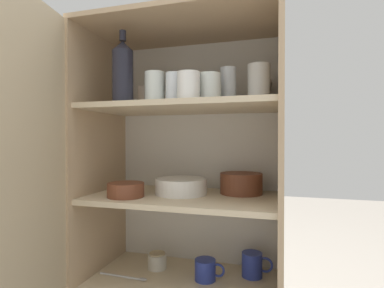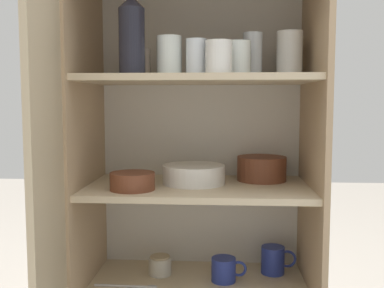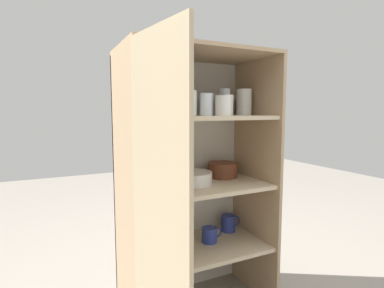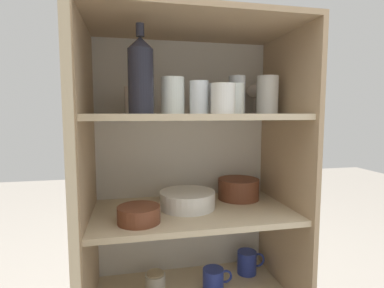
% 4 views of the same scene
% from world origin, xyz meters
% --- Properties ---
extents(cupboard_back_panel, '(0.76, 0.02, 1.32)m').
position_xyz_m(cupboard_back_panel, '(0.00, 0.41, 0.66)').
color(cupboard_back_panel, silver).
rests_on(cupboard_back_panel, ground_plane).
extents(cupboard_side_left, '(0.02, 0.43, 1.32)m').
position_xyz_m(cupboard_side_left, '(-0.37, 0.20, 0.66)').
color(cupboard_side_left, tan).
rests_on(cupboard_side_left, ground_plane).
extents(cupboard_side_right, '(0.02, 0.43, 1.32)m').
position_xyz_m(cupboard_side_right, '(0.37, 0.20, 0.66)').
color(cupboard_side_right, tan).
rests_on(cupboard_side_right, ground_plane).
extents(cupboard_top_panel, '(0.76, 0.43, 0.02)m').
position_xyz_m(cupboard_top_panel, '(0.00, 0.20, 1.33)').
color(cupboard_top_panel, tan).
rests_on(cupboard_top_panel, cupboard_side_left).
extents(shelf_board_middle, '(0.72, 0.40, 0.02)m').
position_xyz_m(shelf_board_middle, '(0.00, 0.20, 0.66)').
color(shelf_board_middle, beige).
extents(shelf_board_upper, '(0.72, 0.40, 0.02)m').
position_xyz_m(shelf_board_upper, '(0.00, 0.20, 1.01)').
color(shelf_board_upper, beige).
extents(cupboard_door, '(0.08, 0.37, 1.32)m').
position_xyz_m(cupboard_door, '(-0.34, -0.20, 0.66)').
color(cupboard_door, tan).
rests_on(cupboard_door, ground_plane).
extents(tumbler_glass_0, '(0.07, 0.07, 0.11)m').
position_xyz_m(tumbler_glass_0, '(0.08, 0.23, 1.08)').
color(tumbler_glass_0, white).
rests_on(tumbler_glass_0, shelf_board_upper).
extents(tumbler_glass_1, '(0.08, 0.08, 0.09)m').
position_xyz_m(tumbler_glass_1, '(0.07, 0.06, 1.07)').
color(tumbler_glass_1, white).
rests_on(tumbler_glass_1, shelf_board_upper).
extents(tumbler_glass_2, '(0.08, 0.08, 0.12)m').
position_xyz_m(tumbler_glass_2, '(-0.08, 0.12, 1.08)').
color(tumbler_glass_2, white).
rests_on(tumbler_glass_2, shelf_board_upper).
extents(tumbler_glass_3, '(0.08, 0.08, 0.10)m').
position_xyz_m(tumbler_glass_3, '(0.12, 0.13, 1.08)').
color(tumbler_glass_3, white).
rests_on(tumbler_glass_3, shelf_board_upper).
extents(tumbler_glass_4, '(0.08, 0.08, 0.14)m').
position_xyz_m(tumbler_glass_4, '(0.29, 0.21, 1.10)').
color(tumbler_glass_4, white).
rests_on(tumbler_glass_4, shelf_board_upper).
extents(tumbler_glass_5, '(0.06, 0.06, 0.11)m').
position_xyz_m(tumbler_glass_5, '(0.00, 0.10, 1.08)').
color(tumbler_glass_5, white).
rests_on(tumbler_glass_5, shelf_board_upper).
extents(tumbler_glass_6, '(0.07, 0.07, 0.10)m').
position_xyz_m(tumbler_glass_6, '(-0.20, 0.29, 1.07)').
color(tumbler_glass_6, silver).
rests_on(tumbler_glass_6, shelf_board_upper).
extents(tumbler_glass_7, '(0.06, 0.06, 0.14)m').
position_xyz_m(tumbler_glass_7, '(0.18, 0.22, 1.09)').
color(tumbler_glass_7, white).
rests_on(tumbler_glass_7, shelf_board_upper).
extents(wine_glass_0, '(0.07, 0.07, 0.12)m').
position_xyz_m(wine_glass_0, '(0.30, 0.34, 1.11)').
color(wine_glass_0, silver).
rests_on(wine_glass_0, shelf_board_upper).
extents(wine_bottle, '(0.08, 0.08, 0.26)m').
position_xyz_m(wine_bottle, '(-0.19, 0.06, 1.14)').
color(wine_bottle, black).
rests_on(wine_bottle, shelf_board_upper).
extents(plate_stack_white, '(0.21, 0.21, 0.06)m').
position_xyz_m(plate_stack_white, '(-0.01, 0.22, 0.70)').
color(plate_stack_white, white).
rests_on(plate_stack_white, shelf_board_middle).
extents(mixing_bowl_large, '(0.17, 0.17, 0.08)m').
position_xyz_m(mixing_bowl_large, '(0.22, 0.30, 0.72)').
color(mixing_bowl_large, brown).
rests_on(mixing_bowl_large, shelf_board_middle).
extents(serving_bowl_small, '(0.14, 0.14, 0.05)m').
position_xyz_m(serving_bowl_small, '(-0.20, 0.11, 0.70)').
color(serving_bowl_small, brown).
rests_on(serving_bowl_small, shelf_board_middle).
extents(coffee_mug_primary, '(0.12, 0.08, 0.08)m').
position_xyz_m(coffee_mug_primary, '(0.09, 0.22, 0.38)').
color(coffee_mug_primary, '#283893').
rests_on(coffee_mug_primary, shelf_board_lower).
extents(coffee_mug_extra_1, '(0.12, 0.08, 0.10)m').
position_xyz_m(coffee_mug_extra_1, '(0.26, 0.30, 0.39)').
color(coffee_mug_extra_1, '#283893').
rests_on(coffee_mug_extra_1, shelf_board_lower).
extents(storage_jar, '(0.08, 0.08, 0.07)m').
position_xyz_m(storage_jar, '(-0.14, 0.26, 0.37)').
color(storage_jar, beige).
rests_on(storage_jar, shelf_board_lower).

